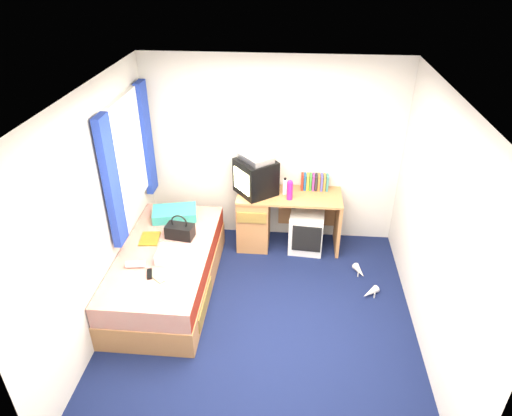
# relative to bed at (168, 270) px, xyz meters

# --- Properties ---
(ground) EXTENTS (3.40, 3.40, 0.00)m
(ground) POSITION_rel_bed_xyz_m (1.10, -0.41, -0.27)
(ground) COLOR #0C1438
(ground) RESTS_ON ground
(room_shell) EXTENTS (3.40, 3.40, 3.40)m
(room_shell) POSITION_rel_bed_xyz_m (1.10, -0.41, 1.18)
(room_shell) COLOR white
(room_shell) RESTS_ON ground
(bed) EXTENTS (1.01, 2.00, 0.54)m
(bed) POSITION_rel_bed_xyz_m (0.00, 0.00, 0.00)
(bed) COLOR #BA814D
(bed) RESTS_ON ground
(pillow) EXTENTS (0.59, 0.45, 0.12)m
(pillow) POSITION_rel_bed_xyz_m (-0.06, 0.68, 0.33)
(pillow) COLOR blue
(pillow) RESTS_ON bed
(desk) EXTENTS (1.30, 0.55, 0.75)m
(desk) POSITION_rel_bed_xyz_m (1.06, 1.02, 0.14)
(desk) COLOR #BA814D
(desk) RESTS_ON ground
(storage_cube) EXTENTS (0.45, 0.45, 0.53)m
(storage_cube) POSITION_rel_bed_xyz_m (1.57, 0.95, -0.00)
(storage_cube) COLOR silver
(storage_cube) RESTS_ON ground
(crt_tv) EXTENTS (0.59, 0.60, 0.44)m
(crt_tv) POSITION_rel_bed_xyz_m (0.91, 1.02, 0.70)
(crt_tv) COLOR black
(crt_tv) RESTS_ON desk
(vcr) EXTENTS (0.47, 0.48, 0.08)m
(vcr) POSITION_rel_bed_xyz_m (0.91, 1.03, 0.96)
(vcr) COLOR silver
(vcr) RESTS_ON crt_tv
(book_row) EXTENTS (0.34, 0.13, 0.20)m
(book_row) POSITION_rel_bed_xyz_m (1.65, 1.19, 0.58)
(book_row) COLOR maroon
(book_row) RESTS_ON desk
(picture_frame) EXTENTS (0.05, 0.12, 0.14)m
(picture_frame) POSITION_rel_bed_xyz_m (1.80, 1.22, 0.55)
(picture_frame) COLOR #2E210F
(picture_frame) RESTS_ON desk
(pink_water_bottle) EXTENTS (0.08, 0.08, 0.23)m
(pink_water_bottle) POSITION_rel_bed_xyz_m (1.34, 0.90, 0.60)
(pink_water_bottle) COLOR #C21B7D
(pink_water_bottle) RESTS_ON desk
(aerosol_can) EXTENTS (0.06, 0.06, 0.20)m
(aerosol_can) POSITION_rel_bed_xyz_m (1.28, 1.02, 0.58)
(aerosol_can) COLOR silver
(aerosol_can) RESTS_ON desk
(handbag) EXTENTS (0.34, 0.22, 0.29)m
(handbag) POSITION_rel_bed_xyz_m (0.11, 0.27, 0.36)
(handbag) COLOR black
(handbag) RESTS_ON bed
(towel) EXTENTS (0.34, 0.29, 0.11)m
(towel) POSITION_rel_bed_xyz_m (0.14, -0.16, 0.33)
(towel) COLOR silver
(towel) RESTS_ON bed
(magazine) EXTENTS (0.24, 0.30, 0.01)m
(magazine) POSITION_rel_bed_xyz_m (-0.23, 0.19, 0.28)
(magazine) COLOR yellow
(magazine) RESTS_ON bed
(water_bottle) EXTENTS (0.21, 0.09, 0.07)m
(water_bottle) POSITION_rel_bed_xyz_m (-0.22, -0.33, 0.31)
(water_bottle) COLOR silver
(water_bottle) RESTS_ON bed
(colour_swatch_fan) EXTENTS (0.21, 0.19, 0.01)m
(colour_swatch_fan) POSITION_rel_bed_xyz_m (0.03, -0.48, 0.28)
(colour_swatch_fan) COLOR gold
(colour_swatch_fan) RESTS_ON bed
(remote_control) EXTENTS (0.09, 0.17, 0.02)m
(remote_control) POSITION_rel_bed_xyz_m (-0.05, -0.44, 0.28)
(remote_control) COLOR black
(remote_control) RESTS_ON bed
(window_assembly) EXTENTS (0.11, 1.42, 1.40)m
(window_assembly) POSITION_rel_bed_xyz_m (-0.45, 0.49, 1.15)
(window_assembly) COLOR silver
(window_assembly) RESTS_ON room_shell
(white_heels) EXTENTS (0.27, 0.61, 0.09)m
(white_heels) POSITION_rel_bed_xyz_m (2.26, 0.27, -0.23)
(white_heels) COLOR beige
(white_heels) RESTS_ON ground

